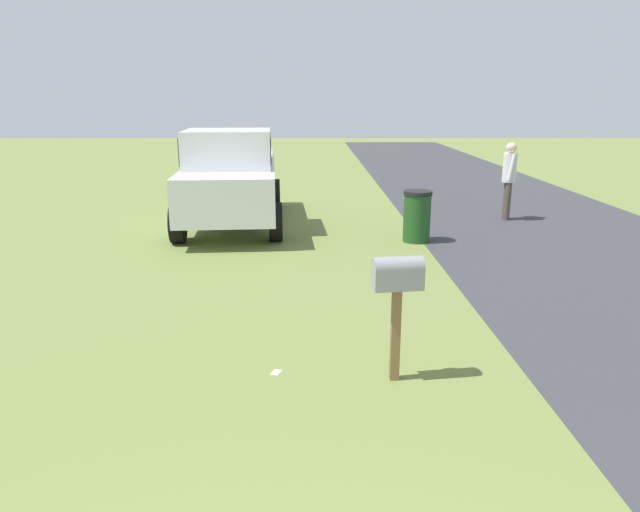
{
  "coord_description": "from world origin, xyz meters",
  "views": [
    {
      "loc": [
        -0.88,
        0.04,
        2.74
      ],
      "look_at": [
        4.81,
        -0.06,
        1.18
      ],
      "focal_mm": 32.64,
      "sensor_mm": 36.0,
      "label": 1
    }
  ],
  "objects_px": {
    "mailbox": "(397,283)",
    "trash_bin": "(417,216)",
    "pickup_truck": "(231,175)",
    "pedestrian": "(509,175)"
  },
  "relations": [
    {
      "from": "mailbox",
      "to": "trash_bin",
      "type": "bearing_deg",
      "value": -19.54
    },
    {
      "from": "pickup_truck",
      "to": "trash_bin",
      "type": "relative_size",
      "value": 5.2
    },
    {
      "from": "pickup_truck",
      "to": "pedestrian",
      "type": "distance_m",
      "value": 6.26
    },
    {
      "from": "trash_bin",
      "to": "pedestrian",
      "type": "distance_m",
      "value": 3.25
    },
    {
      "from": "pickup_truck",
      "to": "trash_bin",
      "type": "distance_m",
      "value": 4.13
    },
    {
      "from": "trash_bin",
      "to": "pedestrian",
      "type": "height_order",
      "value": "pedestrian"
    },
    {
      "from": "pickup_truck",
      "to": "pedestrian",
      "type": "relative_size",
      "value": 2.95
    },
    {
      "from": "mailbox",
      "to": "trash_bin",
      "type": "xyz_separation_m",
      "value": [
        5.76,
        -1.24,
        -0.51
      ]
    },
    {
      "from": "trash_bin",
      "to": "pedestrian",
      "type": "bearing_deg",
      "value": -49.74
    },
    {
      "from": "pedestrian",
      "to": "pickup_truck",
      "type": "bearing_deg",
      "value": 10.1
    }
  ]
}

